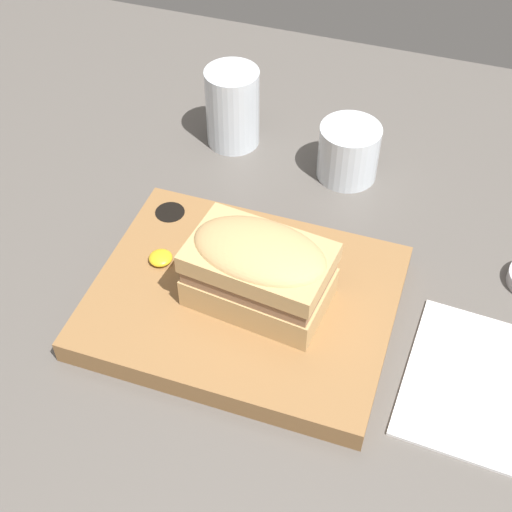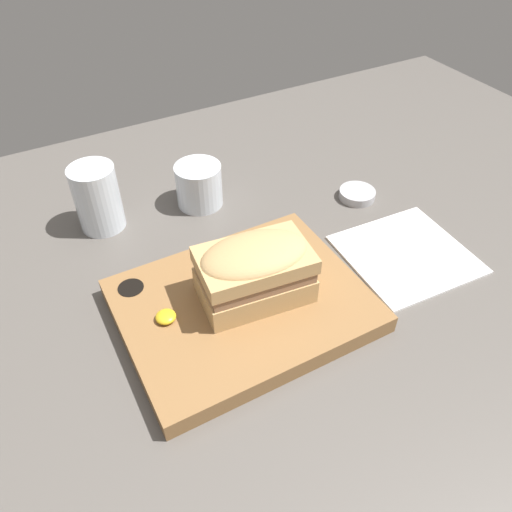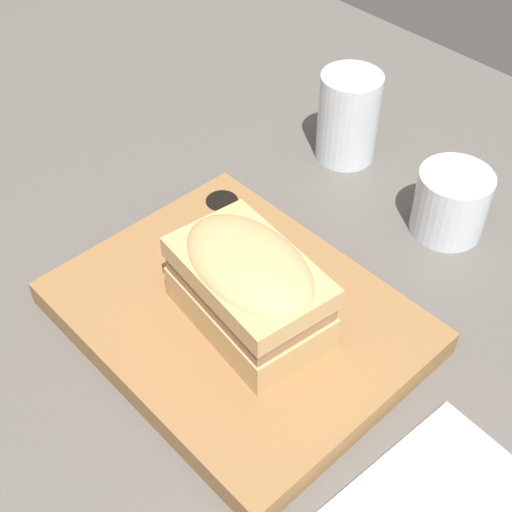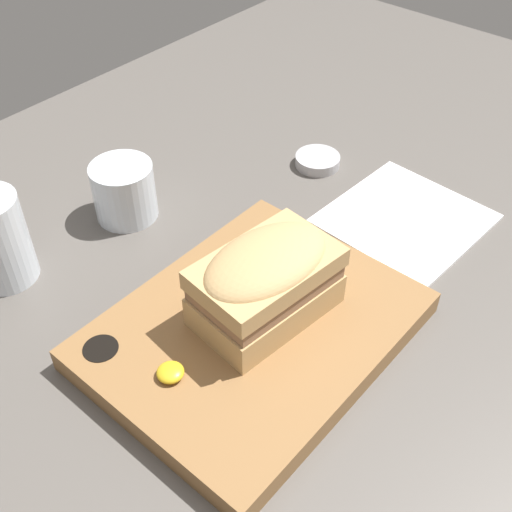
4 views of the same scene
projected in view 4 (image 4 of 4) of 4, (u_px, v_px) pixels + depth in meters
The scene contains 7 objects.
dining_table at pixel (241, 319), 71.04cm from camera, with size 172.10×111.13×2.00cm.
serving_board at pixel (253, 330), 66.73cm from camera, with size 32.22×25.35×2.83cm.
sandwich at pixel (265, 281), 63.47cm from camera, with size 15.36×10.48×8.79cm.
mustard_dollop at pixel (170, 372), 60.40cm from camera, with size 2.66×2.66×1.06cm.
wine_glass at pixel (124, 193), 80.78cm from camera, with size 7.89×7.89×7.40cm.
napkin at pixel (405, 219), 82.08cm from camera, with size 19.20×18.68×0.40cm.
condiment_dish at pixel (318, 161), 90.78cm from camera, with size 6.32×6.32×1.51cm.
Camera 4 is at (-34.92, -32.28, 54.26)cm, focal length 45.00 mm.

